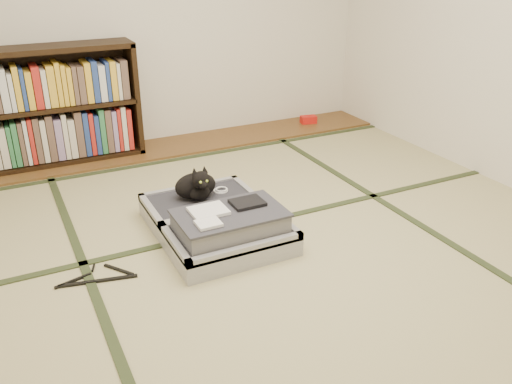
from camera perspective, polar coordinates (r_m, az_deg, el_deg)
name	(u,v)px	position (r m, az deg, el deg)	size (l,w,h in m)	color
floor	(275,256)	(3.12, 2.05, -6.77)	(4.50, 4.50, 0.00)	#BEB97E
wood_strip	(167,147)	(4.80, -9.36, 4.66)	(4.00, 0.50, 0.02)	brown
red_item	(308,120)	(5.38, 5.54, 7.60)	(0.15, 0.09, 0.07)	red
tatami_borders	(239,220)	(3.50, -1.78, -2.93)	(4.00, 4.50, 0.01)	#2D381E
bookcase	(47,109)	(4.57, -21.11, 8.14)	(1.40, 0.32, 0.92)	black
suitcase	(218,223)	(3.27, -4.03, -3.23)	(0.70, 0.93, 0.27)	#A5A5AA
cat	(197,186)	(3.46, -6.24, 0.67)	(0.31, 0.31, 0.25)	black
cable_coil	(221,190)	(3.58, -3.71, 0.20)	(0.10, 0.10, 0.02)	white
hanger	(97,278)	(3.03, -16.36, -8.66)	(0.42, 0.23, 0.01)	black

